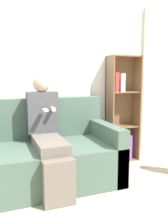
{
  "coord_description": "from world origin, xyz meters",
  "views": [
    {
      "loc": [
        -0.5,
        -2.1,
        1.24
      ],
      "look_at": [
        0.55,
        0.62,
        0.81
      ],
      "focal_mm": 38.0,
      "sensor_mm": 36.0,
      "label": 1
    }
  ],
  "objects": [
    {
      "name": "adult_seated",
      "position": [
        0.05,
        0.48,
        0.65
      ],
      "size": [
        0.37,
        0.91,
        1.27
      ],
      "color": "#70665B",
      "rests_on": "ground_plane"
    },
    {
      "name": "curtain_panel",
      "position": [
        2.07,
        1.02,
        1.12
      ],
      "size": [
        0.81,
        0.04,
        2.24
      ],
      "color": "beige",
      "rests_on": "ground_plane"
    },
    {
      "name": "ground_plane",
      "position": [
        0.0,
        0.0,
        0.0
      ],
      "size": [
        14.0,
        14.0,
        0.0
      ],
      "primitive_type": "plane",
      "color": "beige"
    },
    {
      "name": "bookshelf",
      "position": [
        1.26,
        0.94,
        0.75
      ],
      "size": [
        0.46,
        0.25,
        1.54
      ],
      "color": "brown",
      "rests_on": "ground_plane"
    },
    {
      "name": "couch",
      "position": [
        -0.17,
        0.57,
        0.31
      ],
      "size": [
        2.09,
        0.94,
        0.97
      ],
      "color": "#4C6656",
      "rests_on": "ground_plane"
    },
    {
      "name": "back_wall",
      "position": [
        0.0,
        1.07,
        1.27
      ],
      "size": [
        10.0,
        0.06,
        2.55
      ],
      "color": "silver",
      "rests_on": "ground_plane"
    }
  ]
}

